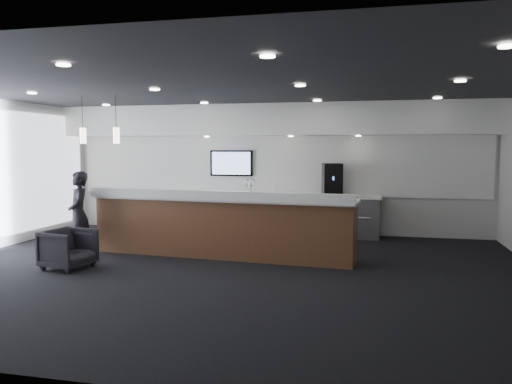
% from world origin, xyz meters
% --- Properties ---
extents(ground, '(10.00, 10.00, 0.00)m').
position_xyz_m(ground, '(0.00, 0.00, 0.00)').
color(ground, black).
rests_on(ground, ground).
extents(ceiling, '(10.00, 8.00, 0.02)m').
position_xyz_m(ceiling, '(0.00, 0.00, 3.00)').
color(ceiling, '#232326').
rests_on(ceiling, back_wall).
extents(back_wall, '(10.00, 0.02, 3.00)m').
position_xyz_m(back_wall, '(0.00, 4.00, 1.50)').
color(back_wall, silver).
rests_on(back_wall, ground).
extents(soffit_bulkhead, '(10.00, 0.90, 0.70)m').
position_xyz_m(soffit_bulkhead, '(0.00, 3.55, 2.65)').
color(soffit_bulkhead, white).
rests_on(soffit_bulkhead, back_wall).
extents(alcove_panel, '(9.80, 0.06, 1.40)m').
position_xyz_m(alcove_panel, '(0.00, 3.97, 1.60)').
color(alcove_panel, white).
rests_on(alcove_panel, back_wall).
extents(back_credenza, '(5.06, 0.66, 0.95)m').
position_xyz_m(back_credenza, '(-0.00, 3.64, 0.48)').
color(back_credenza, gray).
rests_on(back_credenza, ground).
extents(wall_tv, '(1.05, 0.08, 0.62)m').
position_xyz_m(wall_tv, '(-1.00, 3.91, 1.65)').
color(wall_tv, black).
rests_on(wall_tv, back_wall).
extents(pendant_left, '(0.12, 0.12, 0.30)m').
position_xyz_m(pendant_left, '(-2.40, 0.80, 2.25)').
color(pendant_left, '#FFF1C6').
rests_on(pendant_left, ceiling).
extents(pendant_right, '(0.12, 0.12, 0.30)m').
position_xyz_m(pendant_right, '(-3.10, 0.80, 2.25)').
color(pendant_right, '#FFF1C6').
rests_on(pendant_right, ceiling).
extents(ceiling_can_lights, '(7.00, 5.00, 0.02)m').
position_xyz_m(ceiling_can_lights, '(0.00, 0.00, 2.97)').
color(ceiling_can_lights, white).
rests_on(ceiling_can_lights, ceiling).
extents(service_counter, '(5.06, 1.23, 1.49)m').
position_xyz_m(service_counter, '(-0.41, 1.10, 0.58)').
color(service_counter, '#53361B').
rests_on(service_counter, ground).
extents(coffee_machine, '(0.51, 0.58, 0.72)m').
position_xyz_m(coffee_machine, '(1.44, 3.63, 1.31)').
color(coffee_machine, black).
rests_on(coffee_machine, back_credenza).
extents(info_sign_left, '(0.18, 0.06, 0.25)m').
position_xyz_m(info_sign_left, '(0.23, 3.53, 1.07)').
color(info_sign_left, white).
rests_on(info_sign_left, back_credenza).
extents(info_sign_right, '(0.18, 0.04, 0.23)m').
position_xyz_m(info_sign_right, '(1.44, 3.51, 1.07)').
color(info_sign_right, white).
rests_on(info_sign_right, back_credenza).
extents(armchair, '(0.86, 0.85, 0.66)m').
position_xyz_m(armchair, '(-2.63, -0.38, 0.33)').
color(armchair, black).
rests_on(armchair, ground).
extents(lounge_guest, '(0.63, 0.69, 1.58)m').
position_xyz_m(lounge_guest, '(-3.05, 0.60, 0.79)').
color(lounge_guest, black).
rests_on(lounge_guest, ground).
extents(cup_0, '(0.09, 0.09, 0.09)m').
position_xyz_m(cup_0, '(1.73, 3.57, 0.99)').
color(cup_0, white).
rests_on(cup_0, back_credenza).
extents(cup_1, '(0.13, 0.13, 0.09)m').
position_xyz_m(cup_1, '(1.59, 3.57, 0.99)').
color(cup_1, white).
rests_on(cup_1, back_credenza).
extents(cup_2, '(0.11, 0.11, 0.09)m').
position_xyz_m(cup_2, '(1.45, 3.57, 0.99)').
color(cup_2, white).
rests_on(cup_2, back_credenza).
extents(cup_3, '(0.12, 0.12, 0.09)m').
position_xyz_m(cup_3, '(1.31, 3.57, 0.99)').
color(cup_3, white).
rests_on(cup_3, back_credenza).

